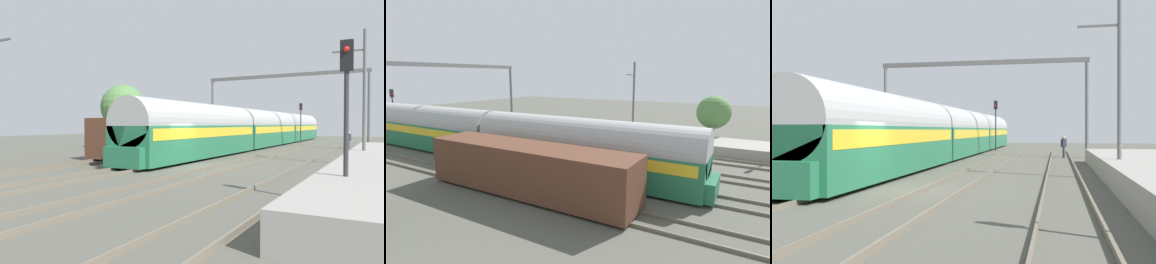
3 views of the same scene
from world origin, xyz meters
TOP-DOWN VIEW (x-y plane):
  - ground at (0.00, 0.00)m, footprint 120.00×120.00m
  - track_far_west at (-6.33, 0.00)m, footprint 1.52×60.00m
  - track_west at (-2.11, 0.00)m, footprint 1.52×60.00m
  - track_east at (2.11, 0.00)m, footprint 1.52×60.00m
  - track_far_east at (6.33, 0.00)m, footprint 1.52×60.00m
  - passenger_train at (-2.11, 20.95)m, footprint 2.93×49.20m
  - freight_car at (-6.33, 5.68)m, footprint 2.80×13.00m
  - person_crossing at (6.56, 20.02)m, footprint 0.45×0.46m
  - railway_signal_near at (8.88, -6.81)m, footprint 0.36×0.30m
  - railway_signal_far at (-0.19, 30.25)m, footprint 0.36×0.30m
  - catenary_gantry at (0.00, 20.26)m, footprint 17.06×0.28m
  - catenary_pole_east_mid at (8.68, 5.00)m, footprint 1.90×0.20m
  - tree_west_background at (-13.86, 10.59)m, footprint 4.56×4.56m

SIDE VIEW (x-z plane):
  - ground at x=0.00m, z-range 0.00..0.00m
  - track_far_west at x=-6.33m, z-range 0.00..0.16m
  - track_west at x=-2.11m, z-range 0.00..0.16m
  - track_east at x=2.11m, z-range 0.00..0.16m
  - track_far_east at x=6.33m, z-range 0.00..0.16m
  - person_crossing at x=6.56m, z-range 0.16..1.89m
  - freight_car at x=-6.33m, z-range 0.12..2.82m
  - passenger_train at x=-2.11m, z-range 0.06..3.88m
  - railway_signal_near at x=8.88m, z-range 0.70..5.61m
  - railway_signal_far at x=-0.19m, z-range 0.72..5.95m
  - catenary_pole_east_mid at x=8.68m, z-range 0.15..8.15m
  - tree_west_background at x=-13.86m, z-range 0.95..7.43m
  - catenary_gantry at x=0.00m, z-range 2.01..9.87m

